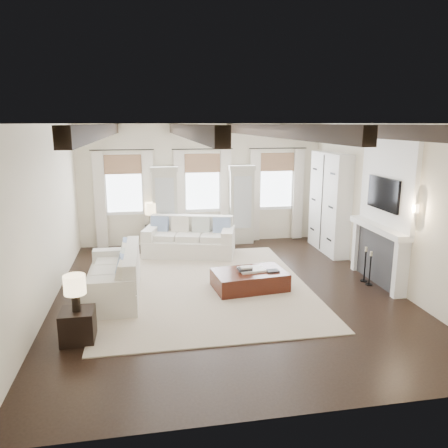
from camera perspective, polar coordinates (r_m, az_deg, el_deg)
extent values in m
plane|color=black|center=(8.59, 0.50, -8.89)|extent=(7.50, 7.50, 0.00)
cube|color=#F2E7CC|center=(11.78, -2.87, 5.18)|extent=(6.50, 0.04, 3.20)
cube|color=#F2E7CC|center=(4.63, 9.24, -7.47)|extent=(6.50, 0.04, 3.20)
cube|color=#F2E7CC|center=(8.19, -22.44, 0.71)|extent=(0.04, 7.50, 3.20)
cube|color=#F2E7CC|center=(9.29, 20.65, 2.22)|extent=(0.04, 7.50, 3.20)
cube|color=white|center=(7.97, 0.55, 12.98)|extent=(6.50, 7.50, 0.04)
cube|color=black|center=(7.86, -15.75, 11.63)|extent=(0.16, 7.40, 0.22)
cube|color=black|center=(7.86, -4.95, 12.06)|extent=(0.16, 7.40, 0.22)
cube|color=black|center=(8.14, 5.86, 12.07)|extent=(0.16, 7.40, 0.22)
cube|color=black|center=(8.65, 15.33, 11.74)|extent=(0.16, 7.40, 0.22)
cube|color=white|center=(11.67, -12.93, 5.03)|extent=(0.90, 0.03, 1.45)
cube|color=#976D4E|center=(11.55, -13.07, 7.60)|extent=(0.94, 0.04, 0.50)
cube|color=silver|center=(11.67, -15.90, 2.98)|extent=(0.28, 0.08, 2.50)
cube|color=silver|center=(11.61, -9.79, 3.24)|extent=(0.28, 0.08, 2.50)
cylinder|color=black|center=(11.47, -13.18, 9.41)|extent=(1.60, 0.02, 0.02)
cube|color=white|center=(11.75, -2.85, 5.40)|extent=(0.90, 0.03, 1.45)
cube|color=#976D4E|center=(11.63, -2.85, 7.95)|extent=(0.94, 0.04, 0.50)
cube|color=silver|center=(11.64, -5.80, 3.39)|extent=(0.28, 0.08, 2.50)
cube|color=silver|center=(11.80, 0.22, 3.58)|extent=(0.28, 0.08, 2.50)
cylinder|color=black|center=(11.55, -2.83, 9.76)|extent=(1.60, 0.02, 0.02)
cube|color=white|center=(12.18, 6.80, 5.59)|extent=(0.90, 0.03, 1.45)
cube|color=#976D4E|center=(12.06, 6.95, 8.05)|extent=(0.94, 0.04, 0.50)
cube|color=silver|center=(11.97, 4.05, 3.69)|extent=(0.28, 0.08, 2.50)
cube|color=silver|center=(12.33, 9.65, 3.81)|extent=(0.28, 0.08, 2.50)
cylinder|color=black|center=(11.99, 7.07, 9.79)|extent=(1.60, 0.02, 0.02)
cube|color=beige|center=(11.58, -7.73, 1.93)|extent=(0.64, 0.38, 2.00)
cube|color=#B2B7BA|center=(11.36, -7.71, 2.48)|extent=(0.48, 0.02, 1.40)
cube|color=beige|center=(11.43, -7.90, 7.15)|extent=(0.70, 0.42, 0.12)
cube|color=beige|center=(11.84, 2.23, 2.28)|extent=(0.64, 0.38, 2.00)
cube|color=#B2B7BA|center=(11.62, 2.45, 2.82)|extent=(0.48, 0.02, 1.40)
cube|color=beige|center=(11.69, 2.27, 7.39)|extent=(0.70, 0.42, 0.12)
cube|color=#2C2C2F|center=(9.48, 19.68, -4.03)|extent=(0.18, 1.50, 1.10)
cube|color=black|center=(9.51, 19.45, -4.91)|extent=(0.10, 0.90, 0.70)
cube|color=white|center=(8.80, 22.08, -5.54)|extent=(0.26, 0.14, 1.10)
cube|color=white|center=(10.15, 17.21, -2.74)|extent=(0.26, 0.14, 1.10)
cube|color=white|center=(9.29, 19.59, -0.46)|extent=(0.32, 1.90, 0.12)
cube|color=white|center=(9.19, 20.63, 5.28)|extent=(0.10, 1.90, 1.80)
cube|color=black|center=(9.19, 20.13, 3.74)|extent=(0.07, 1.10, 0.64)
cylinder|color=#FFD899|center=(8.34, 23.78, 1.85)|extent=(0.10, 0.10, 0.14)
cube|color=silver|center=(11.31, 13.62, 2.70)|extent=(0.40, 1.70, 2.50)
cube|color=black|center=(11.23, 12.64, 2.68)|extent=(0.01, 0.02, 2.40)
cube|color=#BFAE98|center=(8.88, -2.63, -8.09)|extent=(4.09, 4.92, 0.02)
cube|color=silver|center=(10.87, -4.53, -3.03)|extent=(2.38, 1.54, 0.42)
cube|color=silver|center=(11.11, -4.24, -0.16)|extent=(2.07, 0.78, 0.52)
cube|color=silver|center=(10.98, -9.51, -1.14)|extent=(0.51, 0.98, 0.27)
cube|color=silver|center=(10.66, 0.54, -1.39)|extent=(0.51, 0.98, 0.27)
cube|color=silver|center=(10.86, -7.75, -1.57)|extent=(0.73, 0.76, 0.15)
cube|color=silver|center=(10.74, -4.60, -1.66)|extent=(0.73, 0.76, 0.15)
cube|color=silver|center=(10.66, -1.39, -1.74)|extent=(0.73, 0.76, 0.15)
cube|color=#7089B7|center=(11.09, -8.39, -0.12)|extent=(0.48, 0.34, 0.46)
cube|color=silver|center=(10.98, -5.74, -0.18)|extent=(0.48, 0.34, 0.46)
cube|color=beige|center=(10.89, -3.04, -0.24)|extent=(0.48, 0.34, 0.46)
cube|color=#7089B7|center=(10.83, -0.31, -0.29)|extent=(0.48, 0.34, 0.46)
cube|color=silver|center=(8.57, -14.29, -7.91)|extent=(0.99, 2.14, 0.41)
cube|color=silver|center=(8.40, -11.94, -4.93)|extent=(0.25, 2.03, 0.51)
cube|color=silver|center=(9.35, -13.96, -3.97)|extent=(0.92, 0.28, 0.26)
cube|color=silver|center=(7.59, -14.99, -8.04)|extent=(0.92, 0.28, 0.26)
cube|color=silver|center=(9.04, -14.42, -4.98)|extent=(0.62, 0.58, 0.14)
cube|color=silver|center=(8.48, -14.74, -6.19)|extent=(0.62, 0.58, 0.14)
cube|color=silver|center=(7.93, -15.11, -7.58)|extent=(0.62, 0.58, 0.14)
cube|color=#7089B7|center=(9.12, -12.85, -3.33)|extent=(0.23, 0.43, 0.44)
cube|color=silver|center=(8.76, -12.99, -4.02)|extent=(0.23, 0.43, 0.44)
cube|color=beige|center=(8.40, -13.13, -4.77)|extent=(0.23, 0.43, 0.44)
cube|color=#7089B7|center=(8.04, -13.29, -5.59)|extent=(0.23, 0.43, 0.44)
cube|color=silver|center=(7.68, -13.47, -6.49)|extent=(0.23, 0.43, 0.44)
cube|color=black|center=(8.70, 3.35, -7.34)|extent=(1.48, 1.02, 0.37)
cube|color=white|center=(8.69, 3.62, -5.94)|extent=(0.54, 0.43, 0.04)
cube|color=#262628|center=(8.58, 2.71, -5.90)|extent=(0.28, 0.23, 0.04)
cube|color=beige|center=(8.57, 2.92, -5.67)|extent=(0.24, 0.19, 0.03)
cube|color=#262628|center=(8.65, 6.35, -6.12)|extent=(0.26, 0.21, 0.03)
cube|color=black|center=(7.06, -18.53, -12.49)|extent=(0.49, 0.49, 0.49)
cylinder|color=black|center=(6.91, -18.76, -9.64)|extent=(0.12, 0.12, 0.27)
cylinder|color=#F9D89E|center=(6.81, -18.93, -7.49)|extent=(0.32, 0.32, 0.29)
cube|color=black|center=(11.68, -9.27, -1.57)|extent=(0.39, 0.39, 0.59)
cylinder|color=black|center=(11.58, -9.35, 0.56)|extent=(0.14, 0.14, 0.30)
cylinder|color=#F9D89E|center=(11.52, -9.40, 2.04)|extent=(0.36, 0.36, 0.32)
cylinder|color=black|center=(9.43, 18.39, -7.49)|extent=(0.14, 0.14, 0.02)
cylinder|color=black|center=(9.33, 18.53, -5.74)|extent=(0.03, 0.03, 0.63)
cylinder|color=beige|center=(9.23, 18.68, -3.69)|extent=(0.05, 0.05, 0.09)
cylinder|color=black|center=(9.60, 17.80, -7.07)|extent=(0.15, 0.15, 0.02)
cylinder|color=black|center=(9.50, 17.93, -5.26)|extent=(0.03, 0.03, 0.66)
cylinder|color=beige|center=(9.40, 18.08, -3.14)|extent=(0.06, 0.06, 0.09)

